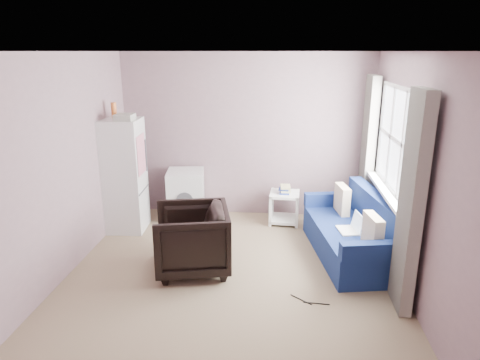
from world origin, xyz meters
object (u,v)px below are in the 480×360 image
Objects in this scene: armchair at (192,236)px; fridge at (124,175)px; side_table at (284,205)px; sofa at (355,234)px; washing_machine at (186,194)px.

armchair is 1.69m from fridge.
sofa is (0.88, -1.03, 0.01)m from side_table.
armchair is 1.65m from washing_machine.
fridge is at bearing 159.51° from sofa.
fridge is 2.40m from side_table.
armchair is 1.46× the size of side_table.
side_table is 0.31× the size of sofa.
armchair is at bearing -46.24° from fridge.
washing_machine is (-0.41, 1.59, -0.03)m from armchair.
side_table is at bearing -8.63° from washing_machine.
fridge reaches higher than washing_machine.
side_table is at bearing 120.48° from sofa.
side_table is (1.51, -0.02, -0.12)m from washing_machine.
washing_machine reaches higher than side_table.
fridge is 3.26m from sofa.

